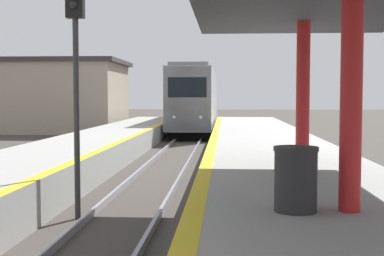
% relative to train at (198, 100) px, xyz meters
% --- Properties ---
extents(train, '(2.66, 22.84, 4.46)m').
position_rel_train_xyz_m(train, '(0.00, 0.00, 0.00)').
color(train, black).
rests_on(train, ground).
extents(signal_mid, '(0.36, 0.31, 5.04)m').
position_rel_train_xyz_m(signal_mid, '(-0.97, -29.68, 1.22)').
color(signal_mid, '#2D2D2D').
rests_on(signal_mid, ground).
extents(trash_bin, '(0.63, 0.63, 0.91)m').
position_rel_train_xyz_m(trash_bin, '(3.07, -33.00, -0.87)').
color(trash_bin, '#262628').
rests_on(trash_bin, platform_right).
extents(station_building, '(13.45, 7.78, 5.10)m').
position_rel_train_xyz_m(station_building, '(-11.87, -2.79, 0.30)').
color(station_building, tan).
rests_on(station_building, ground).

